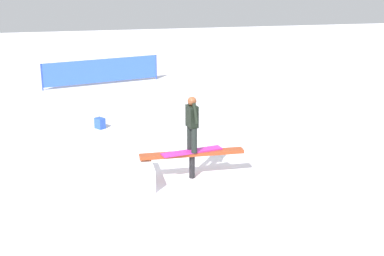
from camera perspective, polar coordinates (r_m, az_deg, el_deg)
The scene contains 6 objects.
ground_plane at distance 13.03m, azimuth 0.00°, elevation -5.32°, with size 60.00×60.00×0.00m, color white.
rail_feature at distance 12.82m, azimuth 0.00°, elevation -2.97°, with size 2.53×0.30×0.66m.
snow_kicker_ramp at distance 12.71m, azimuth -8.40°, elevation -4.80°, with size 1.80×1.50×0.54m, color white.
main_rider_on_rail at distance 12.58m, azimuth 0.00°, elevation 0.27°, with size 1.54×0.68×1.36m.
backpack_on_snow at distance 17.01m, azimuth -9.80°, elevation 0.51°, with size 0.30×0.22×0.34m, color blue.
safety_fence at distance 23.07m, azimuth -9.63°, elevation 6.04°, with size 4.91×1.25×1.10m.
Camera 1 is at (-2.51, -11.76, 5.01)m, focal length 50.00 mm.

